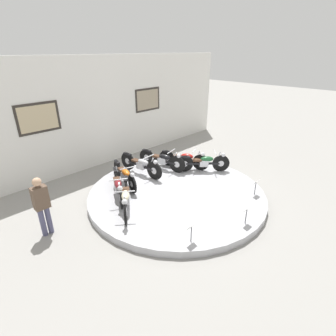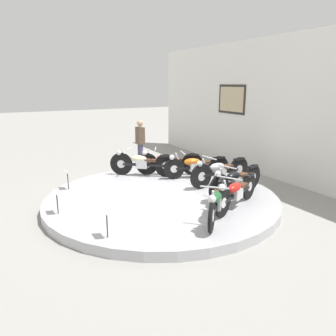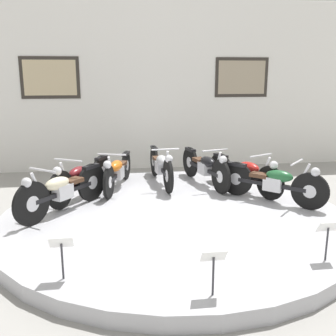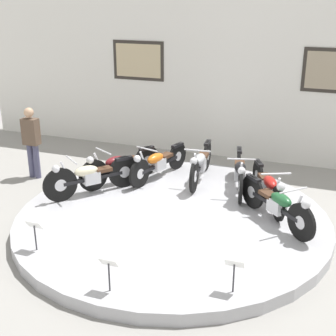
{
  "view_description": "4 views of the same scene",
  "coord_description": "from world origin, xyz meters",
  "px_view_note": "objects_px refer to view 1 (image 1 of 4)",
  "views": [
    {
      "loc": [
        -5.49,
        -5.0,
        4.41
      ],
      "look_at": [
        0.02,
        0.41,
        0.88
      ],
      "focal_mm": 28.0,
      "sensor_mm": 36.0,
      "label": 1
    },
    {
      "loc": [
        6.75,
        -3.53,
        2.86
      ],
      "look_at": [
        0.25,
        0.03,
        0.94
      ],
      "focal_mm": 35.0,
      "sensor_mm": 36.0,
      "label": 2
    },
    {
      "loc": [
        -0.98,
        -5.99,
        2.43
      ],
      "look_at": [
        -0.11,
        -0.02,
        0.97
      ],
      "focal_mm": 42.0,
      "sensor_mm": 36.0,
      "label": 3
    },
    {
      "loc": [
        2.59,
        -7.17,
        3.98
      ],
      "look_at": [
        -0.18,
        0.28,
        0.98
      ],
      "focal_mm": 50.0,
      "sensor_mm": 36.0,
      "label": 4
    }
  ],
  "objects_px": {
    "motorcycle_orange": "(125,174)",
    "visitor_standing": "(42,204)",
    "motorcycle_cream": "(126,197)",
    "motorcycle_silver": "(141,164)",
    "motorcycle_maroon": "(118,186)",
    "motorcycle_green": "(204,162)",
    "motorcycle_black": "(162,159)",
    "info_placard_front_left": "(191,229)",
    "info_placard_front_centre": "(247,211)",
    "info_placard_front_right": "(256,184)",
    "motorcycle_red": "(185,159)"
  },
  "relations": [
    {
      "from": "info_placard_front_left",
      "to": "info_placard_front_right",
      "type": "bearing_deg",
      "value": 0.0
    },
    {
      "from": "motorcycle_maroon",
      "to": "info_placard_front_right",
      "type": "bearing_deg",
      "value": -43.4
    },
    {
      "from": "motorcycle_green",
      "to": "info_placard_front_left",
      "type": "xyz_separation_m",
      "value": [
        -3.36,
        -2.2,
        -0.02
      ]
    },
    {
      "from": "motorcycle_orange",
      "to": "visitor_standing",
      "type": "bearing_deg",
      "value": -171.09
    },
    {
      "from": "motorcycle_maroon",
      "to": "motorcycle_silver",
      "type": "distance_m",
      "value": 1.71
    },
    {
      "from": "motorcycle_black",
      "to": "info_placard_front_right",
      "type": "relative_size",
      "value": 3.83
    },
    {
      "from": "motorcycle_black",
      "to": "info_placard_front_left",
      "type": "bearing_deg",
      "value": -125.21
    },
    {
      "from": "motorcycle_red",
      "to": "motorcycle_green",
      "type": "xyz_separation_m",
      "value": [
        0.26,
        -0.73,
        0.0
      ]
    },
    {
      "from": "info_placard_front_right",
      "to": "visitor_standing",
      "type": "height_order",
      "value": "visitor_standing"
    },
    {
      "from": "motorcycle_maroon",
      "to": "info_placard_front_left",
      "type": "relative_size",
      "value": 3.48
    },
    {
      "from": "motorcycle_maroon",
      "to": "motorcycle_red",
      "type": "bearing_deg",
      "value": -0.06
    },
    {
      "from": "motorcycle_maroon",
      "to": "motorcycle_green",
      "type": "distance_m",
      "value": 3.42
    },
    {
      "from": "motorcycle_red",
      "to": "visitor_standing",
      "type": "xyz_separation_m",
      "value": [
        -5.28,
        0.08,
        0.33
      ]
    },
    {
      "from": "motorcycle_silver",
      "to": "info_placard_front_right",
      "type": "relative_size",
      "value": 3.94
    },
    {
      "from": "motorcycle_black",
      "to": "info_placard_front_left",
      "type": "xyz_separation_m",
      "value": [
        -2.44,
        -3.46,
        -0.02
      ]
    },
    {
      "from": "motorcycle_black",
      "to": "info_placard_front_centre",
      "type": "bearing_deg",
      "value": -102.39
    },
    {
      "from": "motorcycle_silver",
      "to": "motorcycle_black",
      "type": "relative_size",
      "value": 1.03
    },
    {
      "from": "motorcycle_black",
      "to": "visitor_standing",
      "type": "height_order",
      "value": "visitor_standing"
    },
    {
      "from": "motorcycle_cream",
      "to": "motorcycle_maroon",
      "type": "xyz_separation_m",
      "value": [
        0.26,
        0.73,
        -0.01
      ]
    },
    {
      "from": "info_placard_front_centre",
      "to": "motorcycle_black",
      "type": "bearing_deg",
      "value": 77.61
    },
    {
      "from": "motorcycle_black",
      "to": "info_placard_front_right",
      "type": "xyz_separation_m",
      "value": [
        0.68,
        -3.46,
        -0.02
      ]
    },
    {
      "from": "info_placard_front_right",
      "to": "info_placard_front_centre",
      "type": "bearing_deg",
      "value": -160.36
    },
    {
      "from": "info_placard_front_left",
      "to": "visitor_standing",
      "type": "xyz_separation_m",
      "value": [
        -2.18,
        3.01,
        0.34
      ]
    },
    {
      "from": "motorcycle_maroon",
      "to": "motorcycle_orange",
      "type": "height_order",
      "value": "motorcycle_maroon"
    },
    {
      "from": "motorcycle_cream",
      "to": "info_placard_front_right",
      "type": "xyz_separation_m",
      "value": [
        3.36,
        -2.2,
        -0.03
      ]
    },
    {
      "from": "motorcycle_red",
      "to": "info_placard_front_left",
      "type": "bearing_deg",
      "value": -136.62
    },
    {
      "from": "motorcycle_black",
      "to": "motorcycle_silver",
      "type": "bearing_deg",
      "value": 167.48
    },
    {
      "from": "motorcycle_silver",
      "to": "motorcycle_black",
      "type": "bearing_deg",
      "value": -12.52
    },
    {
      "from": "motorcycle_green",
      "to": "motorcycle_cream",
      "type": "bearing_deg",
      "value": -179.97
    },
    {
      "from": "info_placard_front_left",
      "to": "info_placard_front_centre",
      "type": "xyz_separation_m",
      "value": [
        1.56,
        -0.56,
        0.0
      ]
    },
    {
      "from": "motorcycle_maroon",
      "to": "motorcycle_orange",
      "type": "xyz_separation_m",
      "value": [
        0.65,
        0.53,
        -0.02
      ]
    },
    {
      "from": "motorcycle_green",
      "to": "visitor_standing",
      "type": "relative_size",
      "value": 0.89
    },
    {
      "from": "motorcycle_cream",
      "to": "motorcycle_silver",
      "type": "bearing_deg",
      "value": 39.0
    },
    {
      "from": "motorcycle_maroon",
      "to": "info_placard_front_centre",
      "type": "bearing_deg",
      "value": -66.18
    },
    {
      "from": "info_placard_front_left",
      "to": "info_placard_front_right",
      "type": "relative_size",
      "value": 1.0
    },
    {
      "from": "motorcycle_maroon",
      "to": "info_placard_front_left",
      "type": "distance_m",
      "value": 2.93
    },
    {
      "from": "motorcycle_orange",
      "to": "motorcycle_silver",
      "type": "height_order",
      "value": "motorcycle_silver"
    },
    {
      "from": "motorcycle_cream",
      "to": "info_placard_front_left",
      "type": "bearing_deg",
      "value": -83.85
    },
    {
      "from": "motorcycle_silver",
      "to": "info_placard_front_centre",
      "type": "height_order",
      "value": "motorcycle_silver"
    },
    {
      "from": "motorcycle_maroon",
      "to": "info_placard_front_centre",
      "type": "relative_size",
      "value": 3.48
    },
    {
      "from": "motorcycle_red",
      "to": "visitor_standing",
      "type": "bearing_deg",
      "value": 179.09
    },
    {
      "from": "motorcycle_black",
      "to": "motorcycle_green",
      "type": "xyz_separation_m",
      "value": [
        0.92,
        -1.26,
        -0.01
      ]
    },
    {
      "from": "motorcycle_maroon",
      "to": "motorcycle_green",
      "type": "height_order",
      "value": "motorcycle_maroon"
    },
    {
      "from": "motorcycle_cream",
      "to": "motorcycle_green",
      "type": "distance_m",
      "value": 3.6
    },
    {
      "from": "motorcycle_orange",
      "to": "info_placard_front_centre",
      "type": "height_order",
      "value": "motorcycle_orange"
    },
    {
      "from": "motorcycle_black",
      "to": "info_placard_front_centre",
      "type": "height_order",
      "value": "motorcycle_black"
    },
    {
      "from": "motorcycle_silver",
      "to": "motorcycle_maroon",
      "type": "bearing_deg",
      "value": -154.79
    },
    {
      "from": "motorcycle_cream",
      "to": "visitor_standing",
      "type": "xyz_separation_m",
      "value": [
        -1.94,
        0.81,
        0.31
      ]
    },
    {
      "from": "motorcycle_cream",
      "to": "motorcycle_orange",
      "type": "relative_size",
      "value": 0.86
    },
    {
      "from": "motorcycle_black",
      "to": "motorcycle_maroon",
      "type": "bearing_deg",
      "value": -167.63
    }
  ]
}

